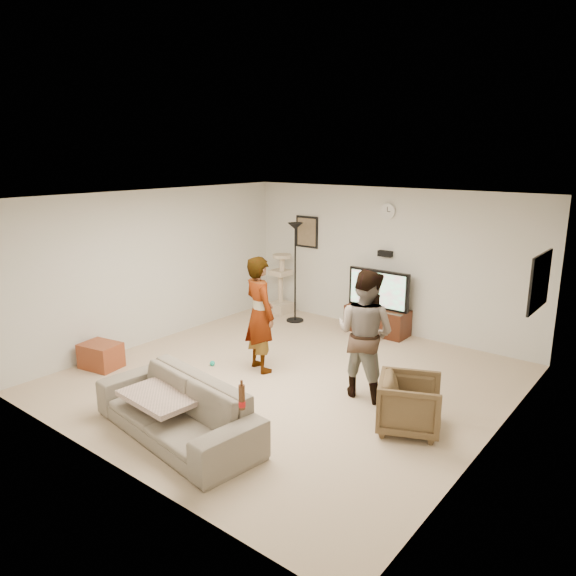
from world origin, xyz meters
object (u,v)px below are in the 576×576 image
Objects in this scene: tv_stand at (377,320)px; person_left at (260,314)px; floor_lamp at (295,273)px; cat_tree at (281,283)px; side_table at (101,355)px; person_right at (365,333)px; beer_bottle at (242,397)px; sofa at (176,409)px; armchair at (410,404)px; tv at (379,289)px.

person_left reaches higher than tv_stand.
floor_lamp is 1.55× the size of cat_tree.
floor_lamp reaches higher than side_table.
person_left reaches higher than cat_tree.
side_table is at bearing -103.61° from floor_lamp.
floor_lamp reaches higher than person_right.
cat_tree reaches higher than tv_stand.
beer_bottle is 3.48m from side_table.
sofa reaches higher than armchair.
person_right is 0.77× the size of sofa.
side_table is at bearing 24.88° from person_right.
tv reaches higher than tv_stand.
armchair is (3.49, -2.42, -0.60)m from floor_lamp.
tv_stand is 0.51× the size of sofa.
tv_stand is at bearing 97.46° from sofa.
person_right is 3.87m from side_table.
tv_stand is at bearing -64.95° from person_right.
beer_bottle is (0.98, -4.47, -0.03)m from tv.
armchair reaches higher than side_table.
tv_stand is 4.60m from beer_bottle.
floor_lamp is at bearing -167.59° from tv.
tv_stand is at bearing 1.84° from cat_tree.
tv is 4.60m from side_table.
person_left is (1.02, -2.14, -0.08)m from floor_lamp.
armchair is (2.47, -0.28, -0.52)m from person_left.
tv is at bearing 58.22° from side_table.
person_left is at bearing 127.29° from beer_bottle.
floor_lamp is at bearing 31.52° from armchair.
person_right is at bearing 71.50° from sofa.
floor_lamp reaches higher than armchair.
person_left reaches higher than person_right.
beer_bottle is at bearing -9.89° from side_table.
tv is 0.52× the size of sofa.
person_left is 3.02× the size of side_table.
floor_lamp is 1.10× the size of person_right.
tv is 0.61× the size of floor_lamp.
cat_tree is at bearing 154.44° from floor_lamp.
tv_stand is 1.99× the size of side_table.
sofa is at bearing -64.51° from cat_tree.
sofa is 3.14× the size of armchair.
tv is 0.67× the size of person_left.
armchair is at bearing -166.29° from person_left.
beer_bottle is 2.01m from armchair.
sofa is at bearing -90.23° from tv_stand.
side_table is (-2.40, -3.88, -0.61)m from tv.
sofa reaches higher than side_table.
tv is 2.03× the size of side_table.
tv is 1.59m from floor_lamp.
sofa is at bearing -13.90° from side_table.
sofa is (2.10, -4.40, -0.27)m from cat_tree.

